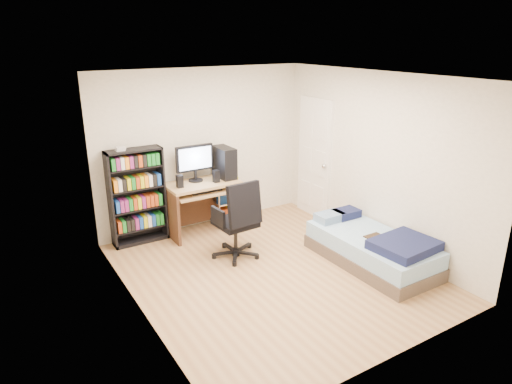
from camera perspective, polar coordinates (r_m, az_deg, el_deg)
room at (r=5.59m, az=2.27°, el=1.33°), size 3.58×4.08×2.58m
media_shelf at (r=6.87m, az=-14.65°, el=-0.43°), size 0.80×0.27×1.48m
computer_desk at (r=7.11m, az=-6.12°, el=0.89°), size 1.10×0.64×1.38m
office_chair at (r=6.32m, az=-2.34°, el=-5.17°), size 0.71×0.71×1.13m
wire_cart at (r=7.38m, az=-3.38°, el=0.15°), size 0.56×0.42×0.86m
bed at (r=6.39m, az=14.39°, el=-6.80°), size 0.90×1.80×0.51m
door at (r=7.69m, az=7.33°, el=4.19°), size 0.12×0.80×2.00m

